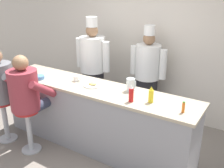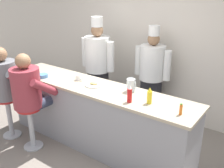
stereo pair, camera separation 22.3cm
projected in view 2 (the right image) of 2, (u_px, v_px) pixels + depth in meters
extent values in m
plane|color=slate|center=(82.00, 154.00, 3.96)|extent=(20.00, 20.00, 0.00)
cube|color=beige|center=(147.00, 44.00, 4.90)|extent=(10.00, 0.06, 2.70)
cube|color=gray|center=(95.00, 117.00, 4.03)|extent=(3.10, 0.63, 0.96)
cube|color=tan|center=(94.00, 87.00, 3.85)|extent=(3.16, 0.66, 0.04)
cylinder|color=red|center=(130.00, 95.00, 3.30)|extent=(0.06, 0.06, 0.18)
cone|color=white|center=(130.00, 87.00, 3.25)|extent=(0.05, 0.05, 0.05)
cylinder|color=yellow|center=(149.00, 97.00, 3.26)|extent=(0.06, 0.06, 0.17)
cone|color=yellow|center=(150.00, 89.00, 3.22)|extent=(0.05, 0.05, 0.05)
cylinder|color=orange|center=(181.00, 110.00, 2.99)|extent=(0.04, 0.04, 0.13)
cylinder|color=#287F2D|center=(181.00, 104.00, 2.96)|extent=(0.02, 0.02, 0.01)
cylinder|color=silver|center=(131.00, 85.00, 3.62)|extent=(0.12, 0.12, 0.18)
cube|color=silver|center=(135.00, 86.00, 3.58)|extent=(0.01, 0.01, 0.11)
cylinder|color=white|center=(94.00, 85.00, 3.87)|extent=(0.27, 0.27, 0.02)
ellipsoid|color=#E0BC60|center=(94.00, 83.00, 3.86)|extent=(0.12, 0.10, 0.03)
cylinder|color=#4C7FB7|center=(43.00, 76.00, 4.18)|extent=(0.17, 0.17, 0.05)
cylinder|color=white|center=(78.00, 78.00, 4.06)|extent=(0.09, 0.09, 0.08)
torus|color=white|center=(81.00, 78.00, 4.03)|extent=(0.06, 0.02, 0.06)
cylinder|color=#B2B5BA|center=(12.00, 135.00, 4.44)|extent=(0.30, 0.30, 0.02)
cylinder|color=#B2B5BA|center=(10.00, 117.00, 4.32)|extent=(0.08, 0.08, 0.66)
cylinder|color=red|center=(7.00, 99.00, 4.20)|extent=(0.35, 0.35, 0.05)
cylinder|color=#33384C|center=(14.00, 91.00, 4.40)|extent=(0.16, 0.42, 0.16)
cylinder|color=#33384C|center=(22.00, 94.00, 4.29)|extent=(0.16, 0.42, 0.16)
cylinder|color=slate|center=(4.00, 80.00, 4.08)|extent=(0.42, 0.42, 0.60)
cylinder|color=slate|center=(1.00, 73.00, 4.31)|extent=(0.11, 0.46, 0.37)
cylinder|color=slate|center=(21.00, 79.00, 4.02)|extent=(0.11, 0.46, 0.37)
sphere|color=#8C6647|center=(0.00, 54.00, 3.94)|extent=(0.22, 0.22, 0.22)
cylinder|color=#B2B5BA|center=(34.00, 146.00, 4.14)|extent=(0.30, 0.30, 0.02)
cylinder|color=#B2B5BA|center=(31.00, 127.00, 4.01)|extent=(0.08, 0.08, 0.66)
cylinder|color=red|center=(29.00, 108.00, 3.89)|extent=(0.35, 0.35, 0.05)
cylinder|color=#33384C|center=(35.00, 99.00, 4.09)|extent=(0.16, 0.42, 0.16)
cylinder|color=#33384C|center=(44.00, 102.00, 3.98)|extent=(0.16, 0.42, 0.16)
cylinder|color=maroon|center=(26.00, 88.00, 3.78)|extent=(0.42, 0.42, 0.59)
cylinder|color=maroon|center=(22.00, 80.00, 4.00)|extent=(0.11, 0.45, 0.36)
cylinder|color=maroon|center=(45.00, 88.00, 3.71)|extent=(0.11, 0.45, 0.36)
sphere|color=#8C6647|center=(23.00, 61.00, 3.63)|extent=(0.22, 0.22, 0.22)
cube|color=#232328|center=(98.00, 92.00, 5.12)|extent=(0.36, 0.20, 0.86)
cube|color=white|center=(96.00, 84.00, 5.01)|extent=(0.32, 0.02, 0.52)
cylinder|color=white|center=(98.00, 54.00, 4.84)|extent=(0.47, 0.47, 0.65)
sphere|color=#8C6647|center=(97.00, 30.00, 4.69)|extent=(0.22, 0.22, 0.22)
cylinder|color=white|center=(97.00, 22.00, 4.63)|extent=(0.20, 0.20, 0.18)
cylinder|color=white|center=(85.00, 52.00, 5.01)|extent=(0.13, 0.13, 0.55)
cylinder|color=white|center=(111.00, 57.00, 4.68)|extent=(0.13, 0.13, 0.55)
cube|color=#232328|center=(150.00, 100.00, 4.82)|extent=(0.34, 0.19, 0.81)
cube|color=white|center=(149.00, 92.00, 4.72)|extent=(0.30, 0.02, 0.49)
cylinder|color=white|center=(152.00, 63.00, 4.56)|extent=(0.44, 0.44, 0.61)
sphere|color=#8C6647|center=(154.00, 39.00, 4.42)|extent=(0.21, 0.21, 0.21)
cylinder|color=white|center=(154.00, 31.00, 4.36)|extent=(0.19, 0.19, 0.17)
cylinder|color=white|center=(138.00, 60.00, 4.72)|extent=(0.12, 0.12, 0.52)
cylinder|color=white|center=(167.00, 66.00, 4.41)|extent=(0.12, 0.12, 0.52)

